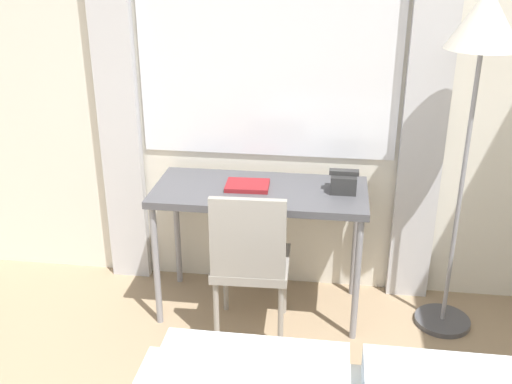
% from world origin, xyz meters
% --- Properties ---
extents(wall_back_with_window, '(4.78, 0.13, 2.70)m').
position_xyz_m(wall_back_with_window, '(0.01, 3.02, 1.35)').
color(wall_back_with_window, silver).
rests_on(wall_back_with_window, ground_plane).
extents(desk, '(1.17, 0.53, 0.76)m').
position_xyz_m(desk, '(0.05, 2.67, 0.69)').
color(desk, '#4C4C51').
rests_on(desk, ground_plane).
extents(desk_chair, '(0.41, 0.41, 0.87)m').
position_xyz_m(desk_chair, '(0.03, 2.39, 0.49)').
color(desk_chair, gray).
rests_on(desk_chair, ground_plane).
extents(standing_lamp, '(0.35, 0.35, 1.82)m').
position_xyz_m(standing_lamp, '(1.10, 2.66, 1.54)').
color(standing_lamp, '#4C4C51').
rests_on(standing_lamp, ground_plane).
extents(telephone, '(0.16, 0.14, 0.12)m').
position_xyz_m(telephone, '(0.50, 2.71, 0.81)').
color(telephone, '#2D2D2D').
rests_on(telephone, desk).
extents(book, '(0.24, 0.19, 0.02)m').
position_xyz_m(book, '(-0.02, 2.68, 0.77)').
color(book, maroon).
rests_on(book, desk).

